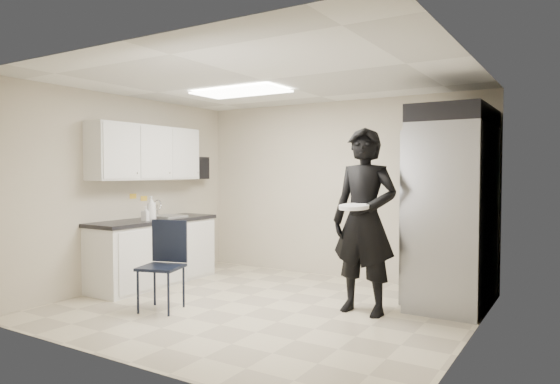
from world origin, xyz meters
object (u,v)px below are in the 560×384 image
Objects in this scene: folding_chair at (161,267)px; man_tuxedo at (364,221)px; commercial_fridge at (453,216)px; lower_counter at (154,253)px.

man_tuxedo is at bearing 12.39° from folding_chair.
commercial_fridge is at bearing 19.28° from folding_chair.
lower_counter is at bearing -172.25° from man_tuxedo.
lower_counter is 3.98m from commercial_fridge.
folding_chair is (1.05, -0.91, 0.06)m from lower_counter.
man_tuxedo is at bearing 3.65° from lower_counter.
folding_chair is at bearing -143.96° from commercial_fridge.
man_tuxedo reaches higher than folding_chair.
commercial_fridge reaches higher than man_tuxedo.
commercial_fridge is 1.03× the size of man_tuxedo.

